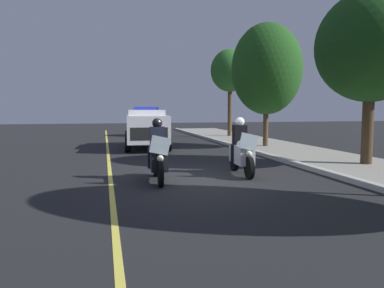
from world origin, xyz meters
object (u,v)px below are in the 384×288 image
tree_mid_block (371,47)px  tree_far_back (267,69)px  police_suv (146,127)px  police_motorcycle_lead_left (158,156)px  tree_behind_suv (230,71)px  police_motorcycle_lead_right (241,151)px

tree_mid_block → tree_far_back: 6.51m
police_suv → tree_mid_block: bearing=41.4°
tree_mid_block → police_motorcycle_lead_left: bearing=-82.4°
police_motorcycle_lead_left → tree_far_back: tree_far_back is taller
tree_far_back → tree_behind_suv: bearing=176.0°
police_suv → tree_far_back: bearing=79.2°
police_motorcycle_lead_left → tree_mid_block: tree_mid_block is taller
police_motorcycle_lead_left → tree_far_back: 10.36m
police_suv → tree_behind_suv: (-5.93, 6.35, 3.43)m
police_suv → tree_behind_suv: 9.34m
tree_mid_block → tree_behind_suv: (-13.51, -0.33, 0.47)m
police_suv → police_motorcycle_lead_left: bearing=-4.1°
police_motorcycle_lead_right → police_suv: size_ratio=0.43×
police_motorcycle_lead_left → tree_mid_block: 8.07m
police_motorcycle_lead_left → tree_far_back: size_ratio=0.35×
police_motorcycle_lead_right → tree_behind_suv: 15.18m
tree_far_back → police_suv: bearing=-100.8°
tree_behind_suv → tree_far_back: bearing=-4.0°
police_motorcycle_lead_right → tree_mid_block: bearing=96.3°
police_motorcycle_lead_right → tree_mid_block: size_ratio=0.37×
police_suv → tree_behind_suv: bearing=133.1°
police_suv → tree_far_back: 6.60m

